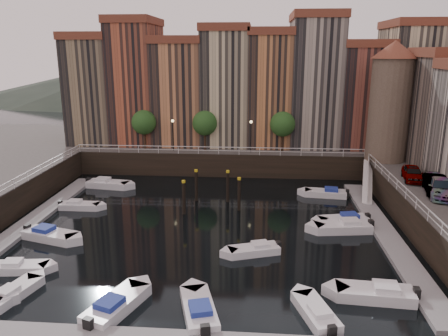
# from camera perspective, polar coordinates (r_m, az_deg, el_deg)

# --- Properties ---
(ground) EXTENTS (200.00, 200.00, 0.00)m
(ground) POSITION_cam_1_polar(r_m,az_deg,el_deg) (40.78, -2.72, -7.53)
(ground) COLOR black
(ground) RESTS_ON ground
(quay_far) EXTENTS (80.00, 20.00, 3.00)m
(quay_far) POSITION_cam_1_polar(r_m,az_deg,el_deg) (65.08, 0.09, 2.53)
(quay_far) COLOR black
(quay_far) RESTS_ON ground
(dock_left) EXTENTS (2.00, 28.00, 0.35)m
(dock_left) POSITION_cam_1_polar(r_m,az_deg,el_deg) (44.76, -24.09, -6.55)
(dock_left) COLOR gray
(dock_left) RESTS_ON ground
(dock_right) EXTENTS (2.00, 28.00, 0.35)m
(dock_right) POSITION_cam_1_polar(r_m,az_deg,el_deg) (41.11, 20.35, -8.06)
(dock_right) COLOR gray
(dock_right) RESTS_ON ground
(mountains) EXTENTS (145.00, 100.00, 18.00)m
(mountains) POSITION_cam_1_polar(r_m,az_deg,el_deg) (147.56, 3.32, 12.09)
(mountains) COLOR #2D382D
(mountains) RESTS_ON ground
(far_terrace) EXTENTS (48.70, 10.30, 17.50)m
(far_terrace) POSITION_cam_1_polar(r_m,az_deg,el_deg) (61.03, 3.07, 10.65)
(far_terrace) COLOR #7E6D50
(far_terrace) RESTS_ON quay_far
(corner_tower) EXTENTS (5.20, 5.20, 13.80)m
(corner_tower) POSITION_cam_1_polar(r_m,az_deg,el_deg) (54.28, 20.89, 8.33)
(corner_tower) COLOR #6B5B4C
(corner_tower) RESTS_ON quay_right
(promenade_trees) EXTENTS (21.20, 3.20, 5.20)m
(promenade_trees) POSITION_cam_1_polar(r_m,az_deg,el_deg) (56.61, -1.86, 5.86)
(promenade_trees) COLOR black
(promenade_trees) RESTS_ON quay_far
(street_lamps) EXTENTS (10.36, 0.36, 4.18)m
(street_lamps) POSITION_cam_1_polar(r_m,az_deg,el_deg) (55.71, -1.63, 4.99)
(street_lamps) COLOR black
(street_lamps) RESTS_ON quay_far
(railings) EXTENTS (36.08, 34.04, 0.52)m
(railings) POSITION_cam_1_polar(r_m,az_deg,el_deg) (44.13, -2.00, -0.54)
(railings) COLOR white
(railings) RESTS_ON ground
(gangway) EXTENTS (2.78, 8.32, 3.73)m
(gangway) POSITION_cam_1_polar(r_m,az_deg,el_deg) (50.80, 18.26, -1.40)
(gangway) COLOR white
(gangway) RESTS_ON ground
(mooring_pilings) EXTENTS (5.72, 4.39, 3.78)m
(mooring_pilings) POSITION_cam_1_polar(r_m,az_deg,el_deg) (45.03, -1.59, -3.06)
(mooring_pilings) COLOR black
(mooring_pilings) RESTS_ON ground
(boat_left_1) EXTENTS (4.23, 1.95, 0.95)m
(boat_left_1) POSITION_cam_1_polar(r_m,az_deg,el_deg) (36.07, -25.18, -11.66)
(boat_left_1) COLOR silver
(boat_left_1) RESTS_ON ground
(boat_left_2) EXTENTS (5.25, 3.15, 1.18)m
(boat_left_2) POSITION_cam_1_polar(r_m,az_deg,el_deg) (40.69, -21.84, -8.11)
(boat_left_2) COLOR silver
(boat_left_2) RESTS_ON ground
(boat_left_3) EXTENTS (4.25, 1.57, 0.98)m
(boat_left_3) POSITION_cam_1_polar(r_m,az_deg,el_deg) (47.19, -18.39, -4.68)
(boat_left_3) COLOR silver
(boat_left_3) RESTS_ON ground
(boat_left_4) EXTENTS (5.36, 2.56, 1.21)m
(boat_left_4) POSITION_cam_1_polar(r_m,az_deg,el_deg) (53.45, -15.00, -2.03)
(boat_left_4) COLOR silver
(boat_left_4) RESTS_ON ground
(boat_right_0) EXTENTS (5.31, 2.26, 1.20)m
(boat_right_0) POSITION_cam_1_polar(r_m,az_deg,el_deg) (31.17, 19.32, -15.20)
(boat_right_0) COLOR silver
(boat_right_0) RESTS_ON ground
(boat_right_2) EXTENTS (5.37, 2.55, 1.21)m
(boat_right_2) POSITION_cam_1_polar(r_m,az_deg,el_deg) (40.83, 15.39, -7.44)
(boat_right_2) COLOR silver
(boat_right_2) RESTS_ON ground
(boat_right_3) EXTENTS (4.99, 2.72, 1.12)m
(boat_right_3) POSITION_cam_1_polar(r_m,az_deg,el_deg) (42.44, 15.46, -6.61)
(boat_right_3) COLOR silver
(boat_right_3) RESTS_ON ground
(boat_right_4) EXTENTS (4.86, 2.24, 1.09)m
(boat_right_4) POSITION_cam_1_polar(r_m,az_deg,el_deg) (49.81, 13.25, -3.21)
(boat_right_4) COLOR silver
(boat_right_4) RESTS_ON ground
(boat_near_0) EXTENTS (2.48, 4.30, 0.96)m
(boat_near_0) POSITION_cam_1_polar(r_m,az_deg,el_deg) (32.80, -25.79, -14.47)
(boat_near_0) COLOR silver
(boat_near_0) RESTS_ON ground
(boat_near_1) EXTENTS (3.46, 5.31, 1.20)m
(boat_near_1) POSITION_cam_1_polar(r_m,az_deg,el_deg) (29.14, -13.98, -17.03)
(boat_near_1) COLOR silver
(boat_near_1) RESTS_ON ground
(boat_near_2) EXTENTS (3.07, 5.15, 1.15)m
(boat_near_2) POSITION_cam_1_polar(r_m,az_deg,el_deg) (27.98, -3.27, -18.07)
(boat_near_2) COLOR silver
(boat_near_2) RESTS_ON ground
(boat_near_3) EXTENTS (2.79, 4.54, 1.02)m
(boat_near_3) POSITION_cam_1_polar(r_m,az_deg,el_deg) (28.37, 11.95, -18.01)
(boat_near_3) COLOR silver
(boat_near_3) RESTS_ON ground
(car_a) EXTENTS (2.45, 4.59, 1.49)m
(car_a) POSITION_cam_1_polar(r_m,az_deg,el_deg) (47.46, 23.39, -0.74)
(car_a) COLOR gray
(car_a) RESTS_ON quay_right
(car_b) EXTENTS (2.65, 5.08, 1.59)m
(car_b) POSITION_cam_1_polar(r_m,az_deg,el_deg) (44.20, 25.85, -2.05)
(car_b) COLOR gray
(car_b) RESTS_ON quay_right
(car_c) EXTENTS (3.14, 5.70, 1.56)m
(car_c) POSITION_cam_1_polar(r_m,az_deg,el_deg) (43.46, 26.39, -2.41)
(car_c) COLOR gray
(car_c) RESTS_ON quay_right
(boat_extra_554) EXTENTS (4.39, 2.78, 0.99)m
(boat_extra_554) POSITION_cam_1_polar(r_m,az_deg,el_deg) (35.44, 4.06, -10.61)
(boat_extra_554) COLOR silver
(boat_extra_554) RESTS_ON ground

